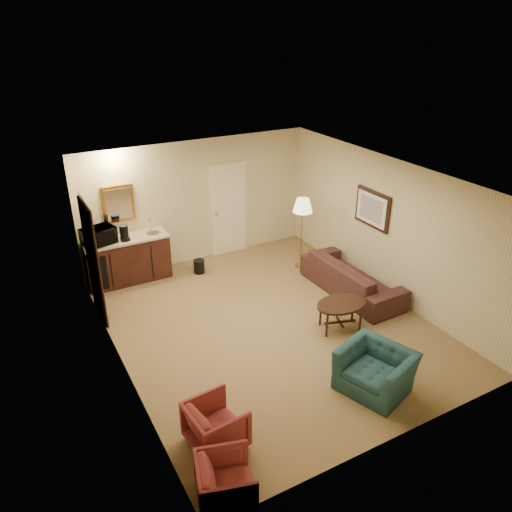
{
  "coord_description": "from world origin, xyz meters",
  "views": [
    {
      "loc": [
        -3.67,
        -6.26,
        4.83
      ],
      "look_at": [
        0.03,
        0.5,
        1.09
      ],
      "focal_mm": 35.0,
      "sensor_mm": 36.0,
      "label": 1
    }
  ],
  "objects_px": {
    "rose_chair_near": "(216,423)",
    "coffee_table": "(340,316)",
    "teal_armchair": "(376,364)",
    "waste_bin": "(199,266)",
    "rose_chair_far": "(226,481)",
    "wetbar_cabinet": "(128,260)",
    "microwave": "(98,234)",
    "sofa": "(352,272)",
    "coffee_maker": "(124,233)",
    "floor_lamp": "(302,233)"
  },
  "relations": [
    {
      "from": "teal_armchair",
      "to": "floor_lamp",
      "type": "distance_m",
      "value": 3.94
    },
    {
      "from": "wetbar_cabinet",
      "to": "waste_bin",
      "type": "distance_m",
      "value": 1.43
    },
    {
      "from": "waste_bin",
      "to": "microwave",
      "type": "height_order",
      "value": "microwave"
    },
    {
      "from": "microwave",
      "to": "rose_chair_far",
      "type": "bearing_deg",
      "value": -104.88
    },
    {
      "from": "floor_lamp",
      "to": "coffee_maker",
      "type": "bearing_deg",
      "value": 162.99
    },
    {
      "from": "wetbar_cabinet",
      "to": "floor_lamp",
      "type": "bearing_deg",
      "value": -18.57
    },
    {
      "from": "floor_lamp",
      "to": "microwave",
      "type": "height_order",
      "value": "floor_lamp"
    },
    {
      "from": "rose_chair_near",
      "to": "coffee_maker",
      "type": "height_order",
      "value": "coffee_maker"
    },
    {
      "from": "waste_bin",
      "to": "wetbar_cabinet",
      "type": "bearing_deg",
      "value": 164.91
    },
    {
      "from": "sofa",
      "to": "microwave",
      "type": "bearing_deg",
      "value": 57.35
    },
    {
      "from": "coffee_table",
      "to": "coffee_maker",
      "type": "height_order",
      "value": "coffee_maker"
    },
    {
      "from": "wetbar_cabinet",
      "to": "microwave",
      "type": "bearing_deg",
      "value": -177.03
    },
    {
      "from": "sofa",
      "to": "rose_chair_far",
      "type": "height_order",
      "value": "sofa"
    },
    {
      "from": "sofa",
      "to": "coffee_maker",
      "type": "height_order",
      "value": "coffee_maker"
    },
    {
      "from": "teal_armchair",
      "to": "waste_bin",
      "type": "distance_m",
      "value": 4.57
    },
    {
      "from": "teal_armchair",
      "to": "floor_lamp",
      "type": "bearing_deg",
      "value": 143.58
    },
    {
      "from": "waste_bin",
      "to": "rose_chair_far",
      "type": "bearing_deg",
      "value": -109.74
    },
    {
      "from": "teal_armchair",
      "to": "rose_chair_near",
      "type": "xyz_separation_m",
      "value": [
        -2.4,
        0.14,
        -0.09
      ]
    },
    {
      "from": "wetbar_cabinet",
      "to": "microwave",
      "type": "xyz_separation_m",
      "value": [
        -0.5,
        -0.03,
        0.66
      ]
    },
    {
      "from": "floor_lamp",
      "to": "coffee_maker",
      "type": "height_order",
      "value": "floor_lamp"
    },
    {
      "from": "microwave",
      "to": "coffee_maker",
      "type": "xyz_separation_m",
      "value": [
        0.47,
        -0.07,
        -0.05
      ]
    },
    {
      "from": "sofa",
      "to": "rose_chair_near",
      "type": "bearing_deg",
      "value": 118.4
    },
    {
      "from": "waste_bin",
      "to": "microwave",
      "type": "xyz_separation_m",
      "value": [
        -1.85,
        0.34,
        0.98
      ]
    },
    {
      "from": "wetbar_cabinet",
      "to": "floor_lamp",
      "type": "distance_m",
      "value": 3.55
    },
    {
      "from": "rose_chair_far",
      "to": "waste_bin",
      "type": "xyz_separation_m",
      "value": [
        1.85,
        5.16,
        -0.17
      ]
    },
    {
      "from": "teal_armchair",
      "to": "coffee_table",
      "type": "xyz_separation_m",
      "value": [
        0.49,
        1.44,
        -0.16
      ]
    },
    {
      "from": "teal_armchair",
      "to": "rose_chair_near",
      "type": "bearing_deg",
      "value": -111.93
    },
    {
      "from": "floor_lamp",
      "to": "coffee_table",
      "type": "bearing_deg",
      "value": -107.16
    },
    {
      "from": "sofa",
      "to": "teal_armchair",
      "type": "relative_size",
      "value": 2.3
    },
    {
      "from": "coffee_table",
      "to": "floor_lamp",
      "type": "height_order",
      "value": "floor_lamp"
    },
    {
      "from": "microwave",
      "to": "coffee_maker",
      "type": "height_order",
      "value": "microwave"
    },
    {
      "from": "sofa",
      "to": "microwave",
      "type": "distance_m",
      "value": 4.85
    },
    {
      "from": "wetbar_cabinet",
      "to": "rose_chair_far",
      "type": "relative_size",
      "value": 2.6
    },
    {
      "from": "wetbar_cabinet",
      "to": "waste_bin",
      "type": "height_order",
      "value": "wetbar_cabinet"
    },
    {
      "from": "wetbar_cabinet",
      "to": "sofa",
      "type": "height_order",
      "value": "wetbar_cabinet"
    },
    {
      "from": "waste_bin",
      "to": "coffee_maker",
      "type": "relative_size",
      "value": 0.91
    },
    {
      "from": "rose_chair_near",
      "to": "coffee_table",
      "type": "relative_size",
      "value": 0.75
    },
    {
      "from": "coffee_maker",
      "to": "sofa",
      "type": "bearing_deg",
      "value": -36.05
    },
    {
      "from": "wetbar_cabinet",
      "to": "sofa",
      "type": "distance_m",
      "value": 4.39
    },
    {
      "from": "rose_chair_far",
      "to": "waste_bin",
      "type": "bearing_deg",
      "value": -3.32
    },
    {
      "from": "floor_lamp",
      "to": "waste_bin",
      "type": "relative_size",
      "value": 5.33
    },
    {
      "from": "rose_chair_far",
      "to": "waste_bin",
      "type": "distance_m",
      "value": 5.48
    },
    {
      "from": "wetbar_cabinet",
      "to": "coffee_table",
      "type": "height_order",
      "value": "wetbar_cabinet"
    },
    {
      "from": "wetbar_cabinet",
      "to": "microwave",
      "type": "height_order",
      "value": "microwave"
    },
    {
      "from": "wetbar_cabinet",
      "to": "sofa",
      "type": "relative_size",
      "value": 0.74
    },
    {
      "from": "wetbar_cabinet",
      "to": "floor_lamp",
      "type": "relative_size",
      "value": 1.08
    },
    {
      "from": "teal_armchair",
      "to": "floor_lamp",
      "type": "xyz_separation_m",
      "value": [
        1.2,
        3.73,
        0.34
      ]
    },
    {
      "from": "rose_chair_far",
      "to": "microwave",
      "type": "height_order",
      "value": "microwave"
    },
    {
      "from": "rose_chair_near",
      "to": "coffee_table",
      "type": "height_order",
      "value": "rose_chair_near"
    },
    {
      "from": "sofa",
      "to": "waste_bin",
      "type": "distance_m",
      "value": 3.13
    }
  ]
}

